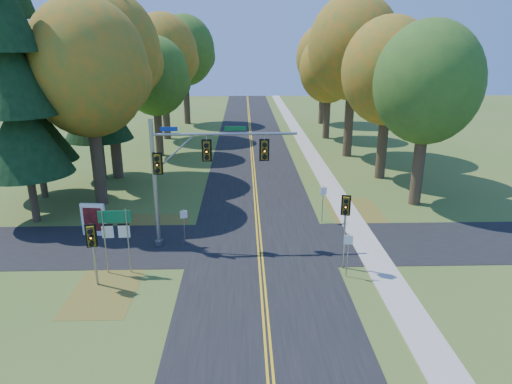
{
  "coord_description": "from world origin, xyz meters",
  "views": [
    {
      "loc": [
        -0.86,
        -22.24,
        11.13
      ],
      "look_at": [
        -0.2,
        1.97,
        3.2
      ],
      "focal_mm": 32.0,
      "sensor_mm": 36.0,
      "label": 1
    }
  ],
  "objects_px": {
    "traffic_mast": "(190,166)",
    "info_kiosk": "(94,220)",
    "east_signal_pole": "(345,214)",
    "route_sign_cluster": "(115,228)"
  },
  "relations": [
    {
      "from": "east_signal_pole",
      "to": "route_sign_cluster",
      "type": "xyz_separation_m",
      "value": [
        -11.4,
        -0.02,
        -0.65
      ]
    },
    {
      "from": "east_signal_pole",
      "to": "info_kiosk",
      "type": "relative_size",
      "value": 2.0
    },
    {
      "from": "east_signal_pole",
      "to": "info_kiosk",
      "type": "bearing_deg",
      "value": 176.6
    },
    {
      "from": "east_signal_pole",
      "to": "route_sign_cluster",
      "type": "relative_size",
      "value": 1.18
    },
    {
      "from": "route_sign_cluster",
      "to": "info_kiosk",
      "type": "bearing_deg",
      "value": 117.58
    },
    {
      "from": "traffic_mast",
      "to": "info_kiosk",
      "type": "height_order",
      "value": "traffic_mast"
    },
    {
      "from": "traffic_mast",
      "to": "route_sign_cluster",
      "type": "bearing_deg",
      "value": -137.75
    },
    {
      "from": "east_signal_pole",
      "to": "route_sign_cluster",
      "type": "height_order",
      "value": "east_signal_pole"
    },
    {
      "from": "info_kiosk",
      "to": "traffic_mast",
      "type": "bearing_deg",
      "value": -7.39
    },
    {
      "from": "traffic_mast",
      "to": "route_sign_cluster",
      "type": "relative_size",
      "value": 2.35
    }
  ]
}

